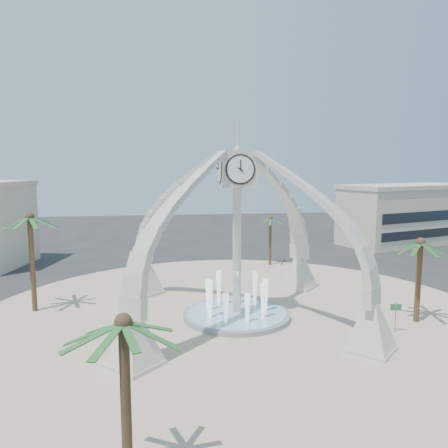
{
  "coord_description": "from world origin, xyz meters",
  "views": [
    {
      "loc": [
        -5.33,
        -30.98,
        11.32
      ],
      "look_at": [
        -0.67,
        2.0,
        6.84
      ],
      "focal_mm": 35.0,
      "sensor_mm": 36.0,
      "label": 1
    }
  ],
  "objects": [
    {
      "name": "ground",
      "position": [
        0.0,
        0.0,
        0.0
      ],
      "size": [
        140.0,
        140.0,
        0.0
      ],
      "primitive_type": "plane",
      "color": "#282828",
      "rests_on": "ground"
    },
    {
      "name": "plaza",
      "position": [
        0.0,
        0.0,
        0.03
      ],
      "size": [
        40.0,
        40.0,
        0.06
      ],
      "primitive_type": "cylinder",
      "color": "#C4B291",
      "rests_on": "ground"
    },
    {
      "name": "clock_tower",
      "position": [
        -0.0,
        -0.0,
        6.49
      ],
      "size": [
        17.94,
        17.94,
        16.3
      ],
      "color": "beige",
      "rests_on": "ground"
    },
    {
      "name": "fountain",
      "position": [
        0.0,
        0.0,
        0.29
      ],
      "size": [
        8.0,
        8.0,
        3.62
      ],
      "color": "gray",
      "rests_on": "ground"
    },
    {
      "name": "building_ne",
      "position": [
        30.0,
        28.0,
        4.31
      ],
      "size": [
        21.87,
        14.17,
        8.6
      ],
      "rotation": [
        0.0,
        0.0,
        0.31
      ],
      "color": "beige",
      "rests_on": "ground"
    },
    {
      "name": "palm_east",
      "position": [
        12.79,
        -2.7,
        5.82
      ],
      "size": [
        4.89,
        4.89,
        6.68
      ],
      "rotation": [
        0.0,
        0.0,
        -0.2
      ],
      "color": "brown",
      "rests_on": "ground"
    },
    {
      "name": "palm_west",
      "position": [
        -15.37,
        3.66,
        7.32
      ],
      "size": [
        5.31,
        5.31,
        8.26
      ],
      "rotation": [
        0.0,
        0.0,
        -0.31
      ],
      "color": "brown",
      "rests_on": "ground"
    },
    {
      "name": "palm_north",
      "position": [
        6.71,
        16.7,
        5.3
      ],
      "size": [
        4.27,
        4.27,
        6.03
      ],
      "rotation": [
        0.0,
        0.0,
        0.32
      ],
      "color": "brown",
      "rests_on": "ground"
    },
    {
      "name": "palm_south",
      "position": [
        -6.74,
        -16.32,
        5.91
      ],
      "size": [
        5.32,
        5.32,
        6.75
      ],
      "rotation": [
        0.0,
        0.0,
        -0.43
      ],
      "color": "brown",
      "rests_on": "ground"
    },
    {
      "name": "street_sign",
      "position": [
        10.17,
        -4.42,
        1.55
      ],
      "size": [
        0.78,
        0.19,
        2.17
      ],
      "rotation": [
        0.0,
        0.0,
        -0.22
      ],
      "color": "slate",
      "rests_on": "ground"
    }
  ]
}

